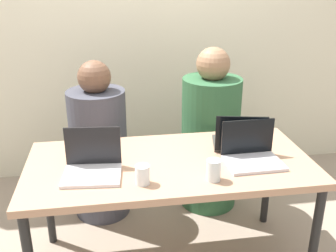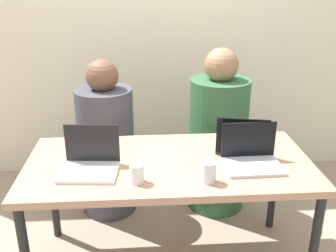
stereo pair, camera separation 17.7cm
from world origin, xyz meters
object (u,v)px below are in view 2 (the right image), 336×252
at_px(laptop_back_right, 241,143).
at_px(water_glass_right, 209,173).
at_px(laptop_front_right, 251,157).
at_px(person_on_left, 107,147).
at_px(laptop_front_left, 90,162).
at_px(water_glass_left, 137,175).
at_px(person_on_right, 218,140).

bearing_deg(laptop_back_right, water_glass_right, 66.23).
relative_size(laptop_front_right, laptop_back_right, 0.92).
bearing_deg(water_glass_right, person_on_left, 123.37).
xyz_separation_m(laptop_front_right, water_glass_right, (-0.26, -0.17, 0.00)).
height_order(laptop_front_right, laptop_front_left, laptop_front_left).
relative_size(laptop_front_left, water_glass_left, 3.18).
relative_size(person_on_left, laptop_front_left, 3.65).
xyz_separation_m(laptop_back_right, water_glass_left, (-0.61, -0.33, -0.01)).
bearing_deg(water_glass_right, person_on_right, 75.92).
bearing_deg(laptop_back_right, person_on_right, -75.62).
height_order(laptop_front_left, water_glass_left, laptop_front_left).
height_order(laptop_front_right, water_glass_right, laptop_front_right).
bearing_deg(person_on_right, laptop_front_left, 29.30).
xyz_separation_m(water_glass_left, water_glass_right, (0.36, -0.02, 0.01)).
bearing_deg(laptop_front_right, water_glass_right, -148.56).
relative_size(person_on_right, laptop_front_right, 3.92).
bearing_deg(laptop_back_right, laptop_front_left, 23.80).
xyz_separation_m(laptop_back_right, water_glass_right, (-0.25, -0.35, -0.00)).
bearing_deg(laptop_front_right, person_on_right, 91.62).
bearing_deg(person_on_left, water_glass_right, 121.46).
relative_size(laptop_back_right, water_glass_right, 3.03).
distance_m(person_on_left, person_on_right, 0.81).
xyz_separation_m(laptop_front_right, water_glass_left, (-0.62, -0.15, -0.01)).
bearing_deg(laptop_front_left, laptop_back_right, 17.39).
distance_m(laptop_front_right, water_glass_right, 0.31).
relative_size(person_on_left, laptop_front_right, 3.71).
xyz_separation_m(laptop_front_left, water_glass_right, (0.60, -0.17, -0.00)).
bearing_deg(water_glass_left, water_glass_right, -3.17).
height_order(laptop_back_right, water_glass_right, laptop_back_right).
distance_m(laptop_back_right, water_glass_left, 0.69).
height_order(person_on_right, laptop_back_right, person_on_right).
distance_m(person_on_left, water_glass_right, 1.09).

